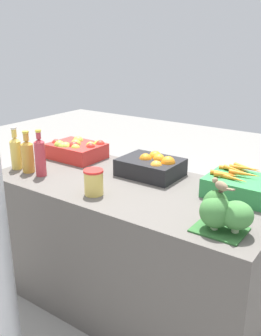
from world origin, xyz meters
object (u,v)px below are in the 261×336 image
apple_crate (76,149)px  juice_bottle_golden (16,152)px  orange_crate (152,166)px  sparrow_bird (221,185)px  carrot_crate (242,186)px  juice_bottle_ruby (40,156)px  pickle_jar (94,182)px  broccoli_pile (222,212)px  juice_bottle_amber (28,155)px

apple_crate → juice_bottle_golden: (-0.16, -0.38, 0.05)m
orange_crate → sparrow_bird: bearing=-34.7°
carrot_crate → sparrow_bird: size_ratio=2.87×
orange_crate → carrot_crate: size_ratio=1.00×
apple_crate → sparrow_bird: (1.22, -0.41, 0.14)m
apple_crate → orange_crate: bearing=0.7°
juice_bottle_ruby → carrot_crate: bearing=19.4°
sparrow_bird → pickle_jar: bearing=27.9°
carrot_crate → pickle_jar: 0.78m
pickle_jar → broccoli_pile: bearing=0.6°
juice_bottle_golden → juice_bottle_amber: size_ratio=1.04×
carrot_crate → broccoli_pile: (0.06, -0.42, 0.03)m
apple_crate → juice_bottle_golden: 0.42m
juice_bottle_golden → juice_bottle_ruby: 0.23m
orange_crate → pickle_jar: size_ratio=2.61×
broccoli_pile → sparrow_bird: sparrow_bird is taller
carrot_crate → pickle_jar: bearing=-146.7°
apple_crate → juice_bottle_golden: juice_bottle_golden is taller
juice_bottle_amber → pickle_jar: bearing=-4.0°
apple_crate → juice_bottle_amber: (-0.05, -0.38, 0.05)m
broccoli_pile → juice_bottle_amber: (-1.28, 0.03, 0.02)m
sparrow_bird → carrot_crate: bearing=-57.4°
pickle_jar → orange_crate: bearing=77.3°
broccoli_pile → sparrow_bird: size_ratio=1.94×
broccoli_pile → juice_bottle_ruby: juice_bottle_ruby is taller
juice_bottle_amber → pickle_jar: juice_bottle_amber is taller
juice_bottle_golden → pickle_jar: (0.68, -0.04, -0.04)m
broccoli_pile → orange_crate: bearing=145.8°
apple_crate → pickle_jar: 0.67m
juice_bottle_amber → juice_bottle_ruby: (0.11, 0.00, 0.01)m
apple_crate → broccoli_pile: (1.24, -0.41, 0.03)m
broccoli_pile → juice_bottle_golden: size_ratio=0.90×
carrot_crate → orange_crate: bearing=-179.9°
juice_bottle_ruby → pickle_jar: 0.46m
carrot_crate → juice_bottle_ruby: (-1.11, -0.39, 0.07)m
carrot_crate → juice_bottle_amber: size_ratio=1.38×
apple_crate → pickle_jar: same height
juice_bottle_ruby → juice_bottle_amber: bearing=180.0°
apple_crate → pickle_jar: bearing=-39.0°
broccoli_pile → apple_crate: bearing=161.5°
carrot_crate → broccoli_pile: 0.43m
carrot_crate → sparrow_bird: bearing=-84.2°
juice_bottle_ruby → sparrow_bird: juice_bottle_ruby is taller
apple_crate → juice_bottle_ruby: (0.07, -0.38, 0.06)m
juice_bottle_golden → juice_bottle_amber: (0.11, -0.00, -0.00)m
broccoli_pile → juice_bottle_amber: bearing=178.6°
carrot_crate → juice_bottle_golden: (-1.33, -0.39, 0.06)m
carrot_crate → pickle_jar: (-0.65, -0.43, 0.01)m
juice_bottle_golden → apple_crate: bearing=67.2°
juice_bottle_golden → sparrow_bird: bearing=-1.1°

